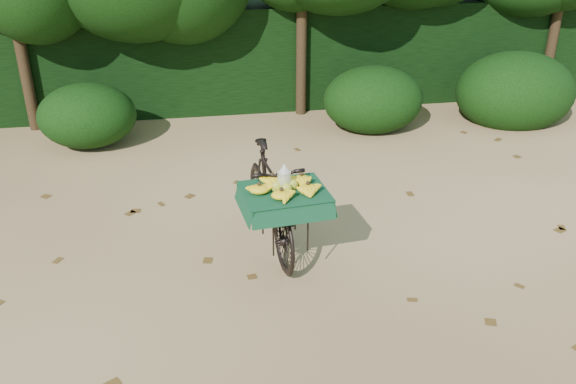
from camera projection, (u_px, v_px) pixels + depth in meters
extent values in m
plane|color=tan|center=(355.00, 284.00, 6.10)|extent=(80.00, 80.00, 0.00)
imported|color=black|center=(270.00, 199.00, 6.55)|extent=(0.71, 1.91, 1.12)
cube|color=black|center=(285.00, 193.00, 5.87)|extent=(0.45, 0.53, 0.03)
cube|color=#124529|center=(285.00, 191.00, 5.86)|extent=(0.87, 0.75, 0.01)
ellipsoid|color=#A6A628|center=(292.00, 185.00, 5.86)|extent=(0.11, 0.09, 0.12)
ellipsoid|color=#A6A628|center=(283.00, 183.00, 5.90)|extent=(0.11, 0.09, 0.12)
ellipsoid|color=#A6A628|center=(277.00, 187.00, 5.82)|extent=(0.11, 0.09, 0.12)
ellipsoid|color=#A6A628|center=(286.00, 189.00, 5.78)|extent=(0.11, 0.09, 0.12)
cylinder|color=#EAE5C6|center=(284.00, 180.00, 5.82)|extent=(0.13, 0.13, 0.17)
cube|color=black|center=(264.00, 51.00, 11.28)|extent=(26.00, 1.80, 1.80)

